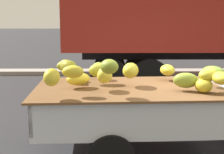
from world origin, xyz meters
name	(u,v)px	position (x,y,z in m)	size (l,w,h in m)	color
ground	(194,149)	(0.00, 0.00, 0.00)	(220.00, 220.00, 0.00)	#28282B
curb_strip	(143,72)	(0.00, 7.80, 0.08)	(80.00, 0.80, 0.16)	gray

